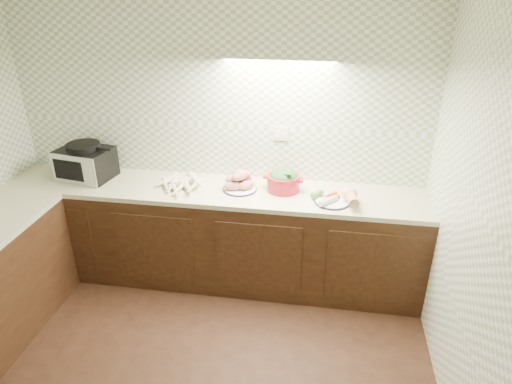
# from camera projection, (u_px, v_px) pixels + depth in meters

# --- Properties ---
(room) EXTENTS (3.60, 3.60, 2.60)m
(room) POSITION_uv_depth(u_px,v_px,m) (130.00, 185.00, 2.21)
(room) COLOR black
(room) RESTS_ON ground
(counter) EXTENTS (3.60, 3.60, 0.90)m
(counter) POSITION_uv_depth(u_px,v_px,m) (100.00, 283.00, 3.43)
(counter) COLOR black
(counter) RESTS_ON ground
(toaster_oven) EXTENTS (0.50, 0.42, 0.32)m
(toaster_oven) POSITION_uv_depth(u_px,v_px,m) (85.00, 162.00, 4.00)
(toaster_oven) COLOR black
(toaster_oven) RESTS_ON counter
(parsnip_pile) EXTENTS (0.40, 0.45, 0.08)m
(parsnip_pile) POSITION_uv_depth(u_px,v_px,m) (181.00, 184.00, 3.85)
(parsnip_pile) COLOR #F9F1C6
(parsnip_pile) RESTS_ON counter
(sweet_potato_plate) EXTENTS (0.29, 0.29, 0.17)m
(sweet_potato_plate) POSITION_uv_depth(u_px,v_px,m) (240.00, 182.00, 3.82)
(sweet_potato_plate) COLOR #13133A
(sweet_potato_plate) RESTS_ON counter
(onion_bowl) EXTENTS (0.14, 0.14, 0.11)m
(onion_bowl) POSITION_uv_depth(u_px,v_px,m) (238.00, 179.00, 3.94)
(onion_bowl) COLOR black
(onion_bowl) RESTS_ON counter
(dutch_oven) EXTENTS (0.34, 0.31, 0.19)m
(dutch_oven) POSITION_uv_depth(u_px,v_px,m) (283.00, 180.00, 3.80)
(dutch_oven) COLOR #B11527
(dutch_oven) RESTS_ON counter
(veg_plate) EXTENTS (0.37, 0.29, 0.13)m
(veg_plate) POSITION_uv_depth(u_px,v_px,m) (340.00, 197.00, 3.62)
(veg_plate) COLOR #13133A
(veg_plate) RESTS_ON counter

